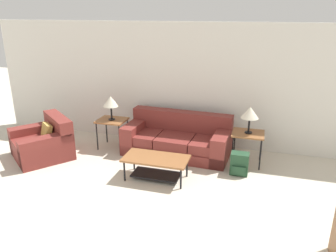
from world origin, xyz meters
TOP-DOWN VIEW (x-y plane):
  - wall_back at (0.00, 4.78)m, footprint 9.09×0.06m
  - couch at (-0.05, 4.15)m, footprint 2.17×1.06m
  - armchair at (-2.59, 3.25)m, footprint 1.47×1.46m
  - coffee_table at (-0.12, 2.98)m, footprint 1.13×0.57m
  - side_table_left at (-1.45, 4.06)m, footprint 0.59×0.52m
  - side_table_right at (1.36, 4.06)m, footprint 0.59×0.52m
  - table_lamp_left at (-1.45, 4.06)m, footprint 0.33×0.33m
  - table_lamp_right at (1.36, 4.06)m, footprint 0.33×0.33m
  - backpack at (1.26, 3.57)m, footprint 0.32×0.30m

SIDE VIEW (x-z plane):
  - backpack at x=1.26m, z-range 0.00..0.40m
  - armchair at x=-2.59m, z-range -0.12..0.68m
  - couch at x=-0.05m, z-range -0.12..0.70m
  - coffee_table at x=-0.12m, z-range 0.10..0.51m
  - side_table_left at x=-1.45m, z-range 0.25..0.88m
  - side_table_right at x=1.36m, z-range 0.25..0.88m
  - table_lamp_left at x=-1.45m, z-range 0.77..1.27m
  - table_lamp_right at x=1.36m, z-range 0.77..1.27m
  - wall_back at x=0.00m, z-range 0.00..2.60m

